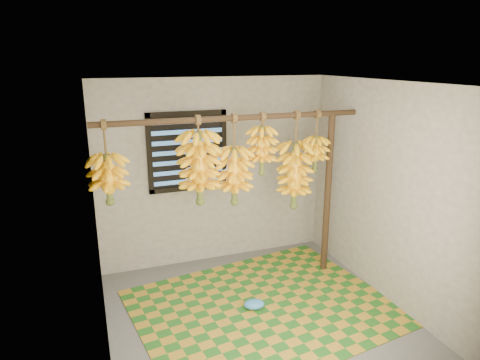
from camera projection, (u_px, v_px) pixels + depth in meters
name	position (u px, v px, depth m)	size (l,w,h in m)	color
floor	(258.00, 317.00, 4.49)	(3.00, 3.00, 0.01)	#545454
ceiling	(261.00, 83.00, 3.82)	(3.00, 3.00, 0.01)	silver
wall_back	(215.00, 172.00, 5.52)	(3.00, 0.01, 2.40)	slate
wall_left	(97.00, 230.00, 3.66)	(0.01, 3.00, 2.40)	slate
wall_right	(387.00, 193.00, 4.65)	(0.01, 3.00, 2.40)	slate
window	(188.00, 152.00, 5.29)	(1.00, 0.04, 1.00)	black
hanging_pole	(235.00, 118.00, 4.57)	(0.06, 0.06, 3.00)	#3B2616
support_post	(328.00, 195.00, 5.24)	(0.08, 0.08, 2.00)	#3B2616
woven_mat	(264.00, 307.00, 4.66)	(2.69, 2.15, 0.01)	#215C1B
plastic_bag	(254.00, 304.00, 4.62)	(0.23, 0.17, 0.09)	#3580C8
banana_bunch_a	(108.00, 179.00, 4.27)	(0.37, 0.37, 0.86)	brown
banana_bunch_b	(199.00, 168.00, 4.58)	(0.44, 0.44, 0.96)	brown
banana_bunch_c	(234.00, 176.00, 4.74)	(0.40, 0.40, 1.01)	brown
banana_bunch_d	(262.00, 150.00, 4.78)	(0.33, 0.33, 0.70)	brown
banana_bunch_e	(295.00, 175.00, 5.01)	(0.41, 0.41, 1.15)	brown
banana_bunch_f	(315.00, 154.00, 5.03)	(0.30, 0.30, 0.73)	brown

